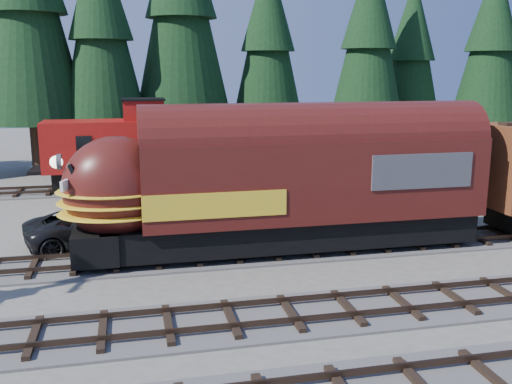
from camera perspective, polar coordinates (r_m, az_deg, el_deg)
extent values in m
plane|color=#6B665B|center=(19.79, 8.65, -9.30)|extent=(120.00, 120.00, 0.00)
cube|color=#4C4947|center=(35.99, -17.35, 0.09)|extent=(32.00, 3.20, 0.08)
cube|color=#38281E|center=(35.25, -17.46, 0.18)|extent=(32.00, 0.08, 0.16)
cube|color=#38281E|center=(36.66, -17.28, 0.64)|extent=(32.00, 0.08, 0.16)
cube|color=gold|center=(28.99, 1.30, 1.19)|extent=(12.00, 6.00, 3.40)
cube|color=yellow|center=(28.63, 1.32, 5.95)|extent=(11.88, 3.30, 1.44)
cube|color=white|center=(27.11, -10.68, 1.30)|extent=(0.06, 2.40, 0.60)
cone|color=black|center=(42.93, -21.96, 17.42)|extent=(7.20, 7.20, 16.40)
cone|color=black|center=(42.00, -15.27, 15.49)|extent=(6.09, 6.09, 13.87)
cone|color=black|center=(43.77, -7.52, 18.03)|extent=(7.20, 7.20, 16.39)
cone|color=black|center=(44.48, 1.21, 14.81)|extent=(5.68, 5.68, 12.93)
cone|color=black|center=(45.02, 11.21, 14.78)|extent=(5.78, 5.78, 13.17)
cone|color=black|center=(49.25, 15.28, 13.33)|extent=(5.25, 5.25, 11.96)
cone|color=black|center=(50.63, 22.51, 13.68)|extent=(5.72, 5.72, 13.04)
cube|color=black|center=(22.90, 3.69, -3.83)|extent=(14.80, 2.65, 1.14)
cube|color=#4E1611|center=(22.66, 5.78, 1.49)|extent=(13.50, 3.12, 3.12)
ellipsoid|color=#4E1611|center=(21.57, -13.73, 0.38)|extent=(3.95, 3.05, 3.84)
cube|color=#38383A|center=(24.07, 14.53, 2.67)|extent=(4.16, 3.18, 1.35)
sphere|color=white|center=(21.54, -19.35, 2.84)|extent=(0.46, 0.46, 0.46)
cube|color=black|center=(35.71, -12.52, 1.54)|extent=(8.82, 2.27, 0.98)
cube|color=#9D1210|center=(35.41, -12.67, 4.65)|extent=(9.80, 2.84, 2.94)
cube|color=#9D1210|center=(35.23, -11.21, 8.05)|extent=(2.35, 2.16, 1.18)
imported|color=black|center=(24.72, -15.65, -3.33)|extent=(6.22, 4.06, 1.59)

